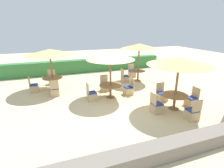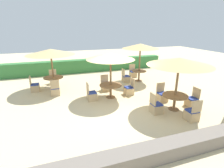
# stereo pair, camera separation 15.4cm
# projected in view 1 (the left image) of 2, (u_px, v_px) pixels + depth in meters

# --- Properties ---
(ground_plane) EXTENTS (40.00, 40.00, 0.00)m
(ground_plane) POSITION_uv_depth(u_px,v_px,m) (116.00, 105.00, 8.45)
(ground_plane) COLOR beige
(hedge_row) EXTENTS (13.00, 0.70, 1.04)m
(hedge_row) POSITION_uv_depth(u_px,v_px,m) (86.00, 66.00, 14.42)
(hedge_row) COLOR #387A3D
(hedge_row) RESTS_ON ground_plane
(stone_border) EXTENTS (10.00, 0.56, 0.47)m
(stone_border) POSITION_uv_depth(u_px,v_px,m) (163.00, 151.00, 5.05)
(stone_border) COLOR slate
(stone_border) RESTS_ON ground_plane
(parasol_back_left) EXTENTS (2.73, 2.73, 2.41)m
(parasol_back_left) POSITION_uv_depth(u_px,v_px,m) (50.00, 52.00, 9.86)
(parasol_back_left) COLOR olive
(parasol_back_left) RESTS_ON ground_plane
(round_table_back_left) EXTENTS (1.14, 1.14, 0.75)m
(round_table_back_left) POSITION_uv_depth(u_px,v_px,m) (53.00, 80.00, 10.39)
(round_table_back_left) COLOR olive
(round_table_back_left) RESTS_ON ground_plane
(patio_chair_back_left_south) EXTENTS (0.46, 0.46, 0.93)m
(patio_chair_back_left_south) POSITION_uv_depth(u_px,v_px,m) (55.00, 91.00, 9.56)
(patio_chair_back_left_south) COLOR tan
(patio_chair_back_left_south) RESTS_ON ground_plane
(patio_chair_back_left_north) EXTENTS (0.46, 0.46, 0.93)m
(patio_chair_back_left_north) POSITION_uv_depth(u_px,v_px,m) (52.00, 80.00, 11.42)
(patio_chair_back_left_north) COLOR tan
(patio_chair_back_left_north) RESTS_ON ground_plane
(patio_chair_back_left_west) EXTENTS (0.46, 0.46, 0.93)m
(patio_chair_back_left_west) POSITION_uv_depth(u_px,v_px,m) (34.00, 88.00, 10.10)
(patio_chair_back_left_west) COLOR tan
(patio_chair_back_left_west) RESTS_ON ground_plane
(parasol_back_right) EXTENTS (2.41, 2.41, 2.55)m
(parasol_back_right) POSITION_uv_depth(u_px,v_px,m) (139.00, 46.00, 11.48)
(parasol_back_right) COLOR olive
(parasol_back_right) RESTS_ON ground_plane
(round_table_back_right) EXTENTS (0.97, 0.97, 0.73)m
(round_table_back_right) POSITION_uv_depth(u_px,v_px,m) (138.00, 73.00, 12.06)
(round_table_back_right) COLOR olive
(round_table_back_right) RESTS_ON ground_plane
(patio_chair_back_right_west) EXTENTS (0.46, 0.46, 0.93)m
(patio_chair_back_right_west) POSITION_uv_depth(u_px,v_px,m) (125.00, 78.00, 11.88)
(patio_chair_back_right_west) COLOR tan
(patio_chair_back_right_west) RESTS_ON ground_plane
(patio_chair_back_right_north) EXTENTS (0.46, 0.46, 0.93)m
(patio_chair_back_right_north) POSITION_uv_depth(u_px,v_px,m) (132.00, 73.00, 13.07)
(patio_chair_back_right_north) COLOR tan
(patio_chair_back_right_north) RESTS_ON ground_plane
(parasol_center) EXTENTS (2.46, 2.46, 2.38)m
(parasol_center) POSITION_uv_depth(u_px,v_px,m) (110.00, 56.00, 8.70)
(parasol_center) COLOR olive
(parasol_center) RESTS_ON ground_plane
(round_table_center) EXTENTS (1.18, 1.18, 0.71)m
(round_table_center) POSITION_uv_depth(u_px,v_px,m) (111.00, 87.00, 9.22)
(round_table_center) COLOR olive
(round_table_center) RESTS_ON ground_plane
(patio_chair_center_north) EXTENTS (0.46, 0.46, 0.93)m
(patio_chair_center_north) POSITION_uv_depth(u_px,v_px,m) (105.00, 86.00, 10.28)
(patio_chair_center_north) COLOR tan
(patio_chair_center_north) RESTS_ON ground_plane
(patio_chair_center_east) EXTENTS (0.46, 0.46, 0.93)m
(patio_chair_center_east) POSITION_uv_depth(u_px,v_px,m) (129.00, 90.00, 9.73)
(patio_chair_center_east) COLOR tan
(patio_chair_center_east) RESTS_ON ground_plane
(patio_chair_center_west) EXTENTS (0.46, 0.46, 0.93)m
(patio_chair_center_west) POSITION_uv_depth(u_px,v_px,m) (92.00, 96.00, 8.94)
(patio_chair_center_west) COLOR tan
(patio_chair_center_west) RESTS_ON ground_plane
(parasol_front_right) EXTENTS (2.75, 2.75, 2.39)m
(parasol_front_right) POSITION_uv_depth(u_px,v_px,m) (179.00, 61.00, 7.40)
(parasol_front_right) COLOR olive
(parasol_front_right) RESTS_ON ground_plane
(round_table_front_right) EXTENTS (1.12, 1.12, 0.71)m
(round_table_front_right) POSITION_uv_depth(u_px,v_px,m) (175.00, 97.00, 7.93)
(round_table_front_right) COLOR olive
(round_table_front_right) RESTS_ON ground_plane
(patio_chair_front_right_south) EXTENTS (0.46, 0.46, 0.93)m
(patio_chair_front_right_south) POSITION_uv_depth(u_px,v_px,m) (192.00, 114.00, 7.10)
(patio_chair_front_right_south) COLOR tan
(patio_chair_front_right_south) RESTS_ON ground_plane
(patio_chair_front_right_east) EXTENTS (0.46, 0.46, 0.93)m
(patio_chair_front_right_east) POSITION_uv_depth(u_px,v_px,m) (191.00, 101.00, 8.31)
(patio_chair_front_right_east) COLOR tan
(patio_chair_front_right_east) RESTS_ON ground_plane
(patio_chair_front_right_north) EXTENTS (0.46, 0.46, 0.93)m
(patio_chair_front_right_north) POSITION_uv_depth(u_px,v_px,m) (162.00, 96.00, 8.90)
(patio_chair_front_right_north) COLOR tan
(patio_chair_front_right_north) RESTS_ON ground_plane
(patio_chair_front_right_west) EXTENTS (0.46, 0.46, 0.93)m
(patio_chair_front_right_west) POSITION_uv_depth(u_px,v_px,m) (156.00, 107.00, 7.68)
(patio_chair_front_right_west) COLOR tan
(patio_chair_front_right_west) RESTS_ON ground_plane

